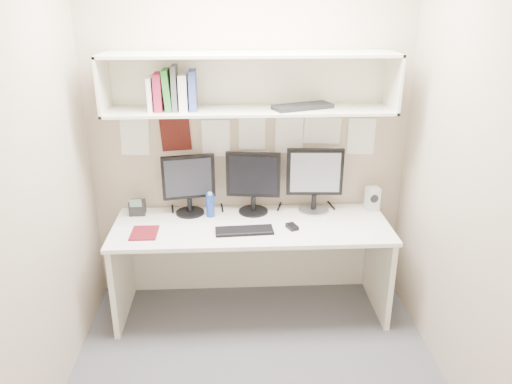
{
  "coord_description": "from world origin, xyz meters",
  "views": [
    {
      "loc": [
        -0.13,
        -2.63,
        2.27
      ],
      "look_at": [
        0.02,
        0.35,
        1.1
      ],
      "focal_mm": 35.0,
      "sensor_mm": 36.0,
      "label": 1
    }
  ],
  "objects_px": {
    "monitor_left": "(189,182)",
    "keyboard": "(244,231)",
    "desk_phone": "(137,207)",
    "speaker": "(372,199)",
    "maroon_notebook": "(144,233)",
    "desk": "(252,268)",
    "monitor_right": "(315,178)",
    "monitor_center": "(253,180)"
  },
  "relations": [
    {
      "from": "monitor_center",
      "to": "maroon_notebook",
      "type": "xyz_separation_m",
      "value": [
        -0.78,
        -0.34,
        -0.25
      ]
    },
    {
      "from": "speaker",
      "to": "maroon_notebook",
      "type": "relative_size",
      "value": 0.83
    },
    {
      "from": "monitor_left",
      "to": "keyboard",
      "type": "bearing_deg",
      "value": -51.94
    },
    {
      "from": "monitor_center",
      "to": "speaker",
      "type": "relative_size",
      "value": 2.57
    },
    {
      "from": "speaker",
      "to": "maroon_notebook",
      "type": "xyz_separation_m",
      "value": [
        -1.69,
        -0.34,
        -0.09
      ]
    },
    {
      "from": "desk",
      "to": "monitor_left",
      "type": "xyz_separation_m",
      "value": [
        -0.46,
        0.22,
        0.61
      ]
    },
    {
      "from": "speaker",
      "to": "desk_phone",
      "type": "bearing_deg",
      "value": 171.31
    },
    {
      "from": "keyboard",
      "to": "desk_phone",
      "type": "relative_size",
      "value": 2.88
    },
    {
      "from": "keyboard",
      "to": "desk_phone",
      "type": "bearing_deg",
      "value": 152.96
    },
    {
      "from": "monitor_left",
      "to": "speaker",
      "type": "relative_size",
      "value": 2.49
    },
    {
      "from": "monitor_left",
      "to": "monitor_right",
      "type": "height_order",
      "value": "monitor_right"
    },
    {
      "from": "desk",
      "to": "desk_phone",
      "type": "relative_size",
      "value": 14.23
    },
    {
      "from": "monitor_right",
      "to": "desk_phone",
      "type": "height_order",
      "value": "monitor_right"
    },
    {
      "from": "monitor_center",
      "to": "desk",
      "type": "bearing_deg",
      "value": -88.13
    },
    {
      "from": "monitor_center",
      "to": "monitor_left",
      "type": "bearing_deg",
      "value": -172.22
    },
    {
      "from": "desk",
      "to": "speaker",
      "type": "distance_m",
      "value": 1.07
    },
    {
      "from": "monitor_left",
      "to": "desk_phone",
      "type": "bearing_deg",
      "value": 169.52
    },
    {
      "from": "keyboard",
      "to": "maroon_notebook",
      "type": "height_order",
      "value": "keyboard"
    },
    {
      "from": "speaker",
      "to": "monitor_left",
      "type": "bearing_deg",
      "value": 171.17
    },
    {
      "from": "maroon_notebook",
      "to": "desk_phone",
      "type": "height_order",
      "value": "desk_phone"
    },
    {
      "from": "monitor_right",
      "to": "speaker",
      "type": "relative_size",
      "value": 2.69
    },
    {
      "from": "monitor_left",
      "to": "monitor_right",
      "type": "distance_m",
      "value": 0.95
    },
    {
      "from": "monitor_left",
      "to": "keyboard",
      "type": "relative_size",
      "value": 1.13
    },
    {
      "from": "monitor_left",
      "to": "maroon_notebook",
      "type": "bearing_deg",
      "value": -141.3
    },
    {
      "from": "desk_phone",
      "to": "desk",
      "type": "bearing_deg",
      "value": -15.76
    },
    {
      "from": "desk",
      "to": "maroon_notebook",
      "type": "relative_size",
      "value": 8.98
    },
    {
      "from": "desk",
      "to": "monitor_right",
      "type": "distance_m",
      "value": 0.83
    },
    {
      "from": "desk",
      "to": "monitor_right",
      "type": "height_order",
      "value": "monitor_right"
    },
    {
      "from": "desk_phone",
      "to": "speaker",
      "type": "bearing_deg",
      "value": -1.7
    },
    {
      "from": "desk",
      "to": "keyboard",
      "type": "xyz_separation_m",
      "value": [
        -0.06,
        -0.13,
        0.37
      ]
    },
    {
      "from": "monitor_left",
      "to": "keyboard",
      "type": "xyz_separation_m",
      "value": [
        0.4,
        -0.35,
        -0.24
      ]
    },
    {
      "from": "desk",
      "to": "desk_phone",
      "type": "distance_m",
      "value": 0.98
    },
    {
      "from": "desk",
      "to": "speaker",
      "type": "xyz_separation_m",
      "value": [
        0.94,
        0.21,
        0.46
      ]
    },
    {
      "from": "monitor_right",
      "to": "keyboard",
      "type": "height_order",
      "value": "monitor_right"
    },
    {
      "from": "monitor_right",
      "to": "keyboard",
      "type": "relative_size",
      "value": 1.22
    },
    {
      "from": "monitor_center",
      "to": "maroon_notebook",
      "type": "distance_m",
      "value": 0.88
    },
    {
      "from": "monitor_left",
      "to": "monitor_right",
      "type": "bearing_deg",
      "value": -10.82
    },
    {
      "from": "desk",
      "to": "keyboard",
      "type": "bearing_deg",
      "value": -112.95
    },
    {
      "from": "monitor_left",
      "to": "desk_phone",
      "type": "xyz_separation_m",
      "value": [
        -0.4,
        -0.0,
        -0.19
      ]
    },
    {
      "from": "desk",
      "to": "desk_phone",
      "type": "bearing_deg",
      "value": 165.75
    },
    {
      "from": "keyboard",
      "to": "maroon_notebook",
      "type": "xyz_separation_m",
      "value": [
        -0.7,
        0.01,
        -0.0
      ]
    },
    {
      "from": "desk",
      "to": "maroon_notebook",
      "type": "xyz_separation_m",
      "value": [
        -0.75,
        -0.12,
        0.37
      ]
    }
  ]
}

